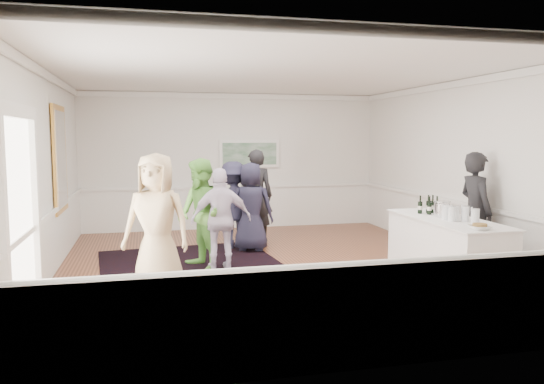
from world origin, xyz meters
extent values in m
plane|color=brown|center=(0.00, 0.00, 0.00)|extent=(8.00, 8.00, 0.00)
cube|color=white|center=(0.00, 0.00, 3.20)|extent=(7.00, 8.00, 0.02)
cube|color=white|center=(-3.50, 0.00, 1.60)|extent=(0.02, 8.00, 3.20)
cube|color=white|center=(3.50, 0.00, 1.60)|extent=(0.02, 8.00, 3.20)
cube|color=white|center=(0.00, 4.00, 1.60)|extent=(7.00, 0.02, 3.20)
cube|color=white|center=(0.00, -4.00, 1.60)|extent=(7.00, 0.02, 3.20)
cube|color=gold|center=(-3.46, 1.30, 1.80)|extent=(0.04, 1.25, 1.85)
cube|color=white|center=(-3.43, 1.30, 1.80)|extent=(0.01, 1.05, 1.65)
cube|color=white|center=(-3.43, -2.72, 1.20)|extent=(0.10, 0.14, 2.40)
cube|color=white|center=(-3.43, -1.08, 1.20)|extent=(0.10, 0.14, 2.40)
cube|color=white|center=(-3.43, -1.90, 2.48)|extent=(0.10, 1.78, 0.16)
cube|color=white|center=(-3.46, -1.90, 1.20)|extent=(0.02, 1.50, 2.40)
cube|color=white|center=(0.40, 3.95, 1.78)|extent=(1.44, 0.05, 0.66)
cube|color=#225C32|center=(0.40, 3.92, 1.78)|extent=(1.30, 0.01, 0.52)
cube|color=black|center=(-1.26, 0.09, 0.01)|extent=(3.34, 4.18, 0.02)
cube|color=white|center=(2.43, -1.36, 0.47)|extent=(0.83, 2.29, 0.94)
cube|color=white|center=(2.43, -1.36, 0.94)|extent=(0.89, 2.35, 0.02)
imported|color=black|center=(3.20, -0.93, 0.97)|extent=(0.47, 0.71, 1.94)
imported|color=tan|center=(-1.88, -0.95, 0.98)|extent=(1.12, 0.93, 1.97)
imported|color=#6FBE4C|center=(-1.14, 0.17, 0.92)|extent=(0.99, 1.09, 1.84)
imported|color=white|center=(-0.83, 0.03, 0.84)|extent=(0.99, 0.43, 1.68)
imported|color=#1E1D30|center=(-0.37, 1.67, 0.85)|extent=(1.24, 0.93, 1.71)
imported|color=black|center=(0.21, 2.30, 0.96)|extent=(0.79, 0.61, 1.92)
imported|color=#1E1D30|center=(-0.07, 1.36, 0.85)|extent=(0.97, 0.80, 1.70)
cylinder|color=#84AF3E|center=(2.34, -1.62, 1.07)|extent=(0.12, 0.12, 0.24)
cylinder|color=#D4493E|center=(2.53, -1.65, 1.07)|extent=(0.12, 0.12, 0.24)
cylinder|color=#89BD43|center=(2.33, -1.46, 1.07)|extent=(0.12, 0.12, 0.24)
cylinder|color=silver|center=(2.50, -1.94, 1.07)|extent=(0.12, 0.12, 0.24)
cylinder|color=#8F2770|center=(2.40, -1.60, 1.07)|extent=(0.12, 0.12, 0.24)
cylinder|color=silver|center=(2.43, -1.18, 1.07)|extent=(0.26, 0.26, 0.25)
imported|color=white|center=(2.32, -2.31, 0.99)|extent=(0.29, 0.29, 0.07)
cylinder|color=olive|center=(2.32, -2.31, 1.01)|extent=(0.19, 0.19, 0.04)
camera|label=1|loc=(-2.01, -8.47, 2.19)|focal=35.00mm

